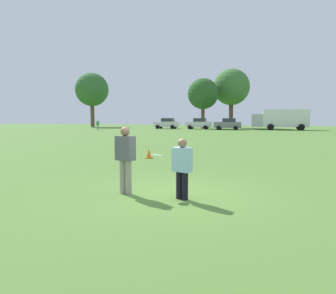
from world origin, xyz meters
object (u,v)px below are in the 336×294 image
player_thrower (125,156)px  parked_car_mid_left (199,124)px  parked_car_near_left (167,123)px  player_defender (182,166)px  bystander_sideline_watcher (98,125)px  traffic_cone (149,154)px  parked_car_center (228,124)px  frisbee (157,155)px  box_truck (281,119)px

player_thrower → parked_car_mid_left: 45.61m
parked_car_near_left → player_thrower: bearing=-72.4°
player_thrower → parked_car_near_left: bearing=107.6°
player_thrower → player_defender: player_thrower is taller
player_defender → bystander_sideline_watcher: 42.65m
player_defender → parked_car_mid_left: size_ratio=0.35×
player_defender → bystander_sideline_watcher: bystander_sideline_watcher is taller
traffic_cone → parked_car_center: size_ratio=0.11×
traffic_cone → bystander_sideline_watcher: size_ratio=0.32×
traffic_cone → bystander_sideline_watcher: (-20.00, 28.48, 0.63)m
player_thrower → bystander_sideline_watcher: size_ratio=1.16×
traffic_cone → frisbee: bearing=-66.3°
box_truck → parked_car_near_left: bearing=-176.6°
parked_car_mid_left → frisbee: bearing=-78.2°
box_truck → frisbee: bearing=-94.6°
player_defender → traffic_cone: player_defender is taller
player_defender → frisbee: 0.78m
parked_car_near_left → parked_car_center: 10.80m
player_thrower → bystander_sideline_watcher: bearing=122.1°
parked_car_mid_left → player_thrower: bearing=-79.2°
player_defender → parked_car_near_left: bearing=109.3°
parked_car_mid_left → bystander_sideline_watcher: (-13.64, -9.42, -0.07)m
traffic_cone → player_defender: bearing=-62.0°
parked_car_mid_left → bystander_sideline_watcher: 16.58m
traffic_cone → box_truck: size_ratio=0.06×
traffic_cone → parked_car_near_left: 39.59m
parked_car_near_left → bystander_sideline_watcher: 12.24m
traffic_cone → parked_car_center: 36.29m
box_truck → traffic_cone: bearing=-99.7°
frisbee → traffic_cone: (-2.98, 6.79, -0.81)m
bystander_sideline_watcher → box_truck: bearing=21.3°
traffic_cone → parked_car_center: parked_car_center is taller
parked_car_mid_left → box_truck: 13.04m
player_thrower → parked_car_near_left: parked_car_near_left is taller
box_truck → bystander_sideline_watcher: bearing=-158.7°
frisbee → parked_car_near_left: bearing=108.6°
parked_car_mid_left → player_defender: bearing=-77.4°
traffic_cone → bystander_sideline_watcher: bearing=125.1°
player_defender → parked_car_near_left: 47.38m
player_defender → frisbee: size_ratio=5.45×
traffic_cone → parked_car_mid_left: parked_car_mid_left is taller
parked_car_center → box_truck: size_ratio=0.50×
frisbee → parked_car_center: size_ratio=0.06×
frisbee → parked_car_center: parked_car_center is taller
parked_car_near_left → parked_car_mid_left: 5.63m
player_thrower → player_defender: 1.56m
frisbee → bystander_sideline_watcher: size_ratio=0.18×
parked_car_center → player_defender: bearing=-83.4°
player_defender → parked_car_center: 43.52m
player_thrower → parked_car_mid_left: bearing=100.8°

